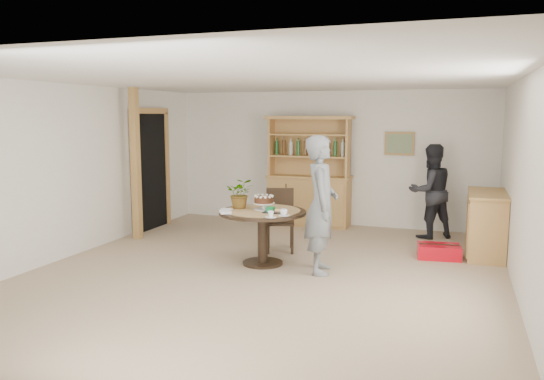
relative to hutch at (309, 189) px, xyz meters
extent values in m
plane|color=tan|center=(0.30, -3.24, -0.69)|extent=(7.00, 7.00, 0.00)
cube|color=white|center=(0.30, 0.26, 0.56)|extent=(6.00, 0.04, 2.50)
cube|color=white|center=(0.30, -6.74, 0.56)|extent=(6.00, 0.04, 2.50)
cube|color=white|center=(-2.70, -3.24, 0.56)|extent=(0.04, 7.00, 2.50)
cube|color=white|center=(3.30, -3.24, 0.56)|extent=(0.04, 7.00, 2.50)
cube|color=white|center=(0.30, -3.24, 1.81)|extent=(6.00, 7.00, 0.04)
cube|color=#B4864B|center=(1.60, 0.23, 0.86)|extent=(0.52, 0.03, 0.42)
cube|color=#59724C|center=(1.60, 0.21, 0.86)|extent=(0.44, 0.02, 0.34)
cube|color=black|center=(-2.64, -1.24, 0.36)|extent=(0.10, 0.90, 2.10)
cube|color=tan|center=(-2.62, -1.74, 0.36)|extent=(0.12, 0.10, 2.10)
cube|color=tan|center=(-2.62, -0.74, 0.36)|extent=(0.12, 0.10, 2.10)
cube|color=tan|center=(-2.62, -1.24, 1.44)|extent=(0.12, 1.10, 0.10)
cube|color=#B4864B|center=(-2.40, -2.04, 0.56)|extent=(0.12, 0.12, 2.50)
cube|color=tan|center=(0.00, 0.00, -0.24)|extent=(1.50, 0.50, 0.90)
cube|color=#B4864B|center=(0.00, 0.00, 0.23)|extent=(1.56, 0.54, 0.04)
cube|color=tan|center=(0.00, 0.10, 0.78)|extent=(1.50, 0.04, 1.06)
cube|color=tan|center=(-0.73, -0.05, 0.78)|extent=(0.04, 0.34, 1.06)
cube|color=tan|center=(0.73, -0.05, 0.78)|extent=(0.04, 0.34, 1.06)
cube|color=#B4864B|center=(0.00, -0.05, 0.61)|extent=(1.44, 0.32, 0.03)
cube|color=#B4864B|center=(0.00, -0.05, 1.01)|extent=(1.44, 0.32, 0.03)
cube|color=tan|center=(0.00, -0.05, 1.32)|extent=(1.62, 0.40, 0.06)
cylinder|color=#194C1E|center=(-0.56, -0.05, 0.77)|extent=(0.07, 0.07, 0.28)
cylinder|color=#4C2D14|center=(-0.40, -0.05, 0.77)|extent=(0.07, 0.07, 0.28)
cylinder|color=#B2BFB2|center=(-0.24, -0.05, 0.77)|extent=(0.07, 0.07, 0.28)
cylinder|color=#194C1E|center=(-0.08, -0.05, 0.77)|extent=(0.07, 0.07, 0.28)
cylinder|color=#4C2D14|center=(0.08, -0.05, 0.77)|extent=(0.07, 0.07, 0.28)
cylinder|color=#B2BFB2|center=(0.24, -0.05, 0.77)|extent=(0.07, 0.07, 0.28)
cylinder|color=#194C1E|center=(0.40, -0.05, 0.77)|extent=(0.07, 0.07, 0.28)
cylinder|color=#4C2D14|center=(0.56, -0.05, 0.77)|extent=(0.07, 0.07, 0.28)
cube|color=tan|center=(3.04, -1.24, -0.24)|extent=(0.50, 1.20, 0.90)
cube|color=#B4864B|center=(3.04, -1.24, 0.23)|extent=(0.54, 1.26, 0.04)
cylinder|color=black|center=(0.11, -2.78, 0.04)|extent=(1.20, 1.20, 0.04)
cylinder|color=black|center=(0.11, -2.78, -0.33)|extent=(0.14, 0.14, 0.70)
cylinder|color=black|center=(0.11, -2.78, -0.67)|extent=(0.56, 0.56, 0.03)
cylinder|color=#A68B50|center=(0.11, -2.78, 0.07)|extent=(1.04, 1.04, 0.01)
cube|color=black|center=(0.11, -2.03, -0.24)|extent=(0.53, 0.53, 0.04)
cube|color=black|center=(0.05, -1.85, 0.01)|extent=(0.41, 0.17, 0.46)
cube|color=black|center=(0.05, -1.85, 0.23)|extent=(0.41, 0.18, 0.05)
cube|color=black|center=(0.00, -2.26, -0.47)|extent=(0.04, 0.03, 0.44)
cube|color=black|center=(0.34, -2.14, -0.47)|extent=(0.04, 0.04, 0.44)
cube|color=black|center=(-0.12, -1.92, -0.47)|extent=(0.04, 0.04, 0.44)
cube|color=black|center=(0.22, -1.80, -0.47)|extent=(0.04, 0.04, 0.44)
cylinder|color=white|center=(0.11, -2.73, 0.08)|extent=(0.28, 0.28, 0.01)
cylinder|color=white|center=(0.11, -2.73, 0.12)|extent=(0.05, 0.05, 0.08)
cylinder|color=white|center=(0.11, -2.73, 0.16)|extent=(0.30, 0.30, 0.01)
cylinder|color=#492214|center=(0.11, -2.73, 0.21)|extent=(0.26, 0.26, 0.09)
cylinder|color=white|center=(0.11, -2.73, 0.26)|extent=(0.08, 0.08, 0.01)
sphere|color=white|center=(0.23, -2.73, 0.26)|extent=(0.04, 0.04, 0.04)
sphere|color=white|center=(0.21, -2.67, 0.26)|extent=(0.04, 0.04, 0.04)
sphere|color=white|center=(0.17, -2.63, 0.26)|extent=(0.04, 0.04, 0.04)
sphere|color=white|center=(0.11, -2.61, 0.26)|extent=(0.04, 0.04, 0.04)
sphere|color=white|center=(0.05, -2.63, 0.26)|extent=(0.04, 0.04, 0.04)
sphere|color=white|center=(0.00, -2.67, 0.26)|extent=(0.04, 0.04, 0.04)
sphere|color=white|center=(-0.01, -2.73, 0.26)|extent=(0.04, 0.04, 0.04)
sphere|color=white|center=(0.00, -2.79, 0.26)|extent=(0.04, 0.04, 0.04)
sphere|color=white|center=(0.05, -2.84, 0.26)|extent=(0.04, 0.04, 0.04)
sphere|color=white|center=(0.11, -2.85, 0.26)|extent=(0.04, 0.04, 0.04)
sphere|color=white|center=(0.17, -2.84, 0.26)|extent=(0.04, 0.04, 0.04)
sphere|color=white|center=(0.21, -2.79, 0.26)|extent=(0.04, 0.04, 0.04)
imported|color=#3F7233|center=(-0.24, -2.73, 0.28)|extent=(0.47, 0.44, 0.42)
cube|color=black|center=(0.33, -2.90, 0.08)|extent=(0.30, 0.20, 0.01)
cube|color=#0D7734|center=(0.27, -2.90, 0.11)|extent=(0.10, 0.10, 0.06)
cube|color=#0D7734|center=(0.27, -2.90, 0.15)|extent=(0.11, 0.02, 0.01)
cylinder|color=white|center=(0.51, -3.06, 0.08)|extent=(0.15, 0.15, 0.01)
imported|color=white|center=(0.51, -3.06, 0.12)|extent=(0.10, 0.10, 0.08)
cylinder|color=white|center=(0.39, -3.23, 0.08)|extent=(0.15, 0.15, 0.01)
imported|color=white|center=(0.39, -3.23, 0.12)|extent=(0.08, 0.08, 0.07)
cube|color=white|center=(-0.34, -2.98, 0.09)|extent=(0.14, 0.08, 0.03)
cube|color=white|center=(-0.31, -3.10, 0.09)|extent=(0.16, 0.11, 0.03)
cube|color=white|center=(-0.25, -3.20, 0.09)|extent=(0.16, 0.14, 0.03)
imported|color=slate|center=(0.96, -2.88, 0.21)|extent=(0.57, 0.74, 1.80)
imported|color=black|center=(2.19, -0.33, 0.10)|extent=(0.97, 0.92, 1.58)
cube|color=red|center=(2.40, -1.65, -0.59)|extent=(0.64, 0.47, 0.20)
cube|color=black|center=(2.40, -1.65, -0.48)|extent=(0.56, 0.11, 0.01)
camera|label=1|loc=(2.62, -9.48, 1.36)|focal=35.00mm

